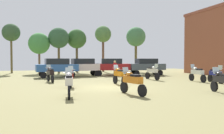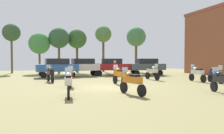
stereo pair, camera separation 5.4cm
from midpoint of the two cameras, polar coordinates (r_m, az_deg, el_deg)
ground_plane at (r=15.57m, az=-1.13°, el=-5.14°), size 44.00×52.00×0.02m
motorcycle_1 at (r=19.64m, az=-15.31°, el=-1.61°), size 0.70×2.08×1.46m
motorcycle_3 at (r=12.25m, az=5.19°, el=-3.62°), size 0.78×2.24×1.47m
motorcycle_4 at (r=20.13m, az=24.84°, el=-1.66°), size 0.65×2.06×1.45m
motorcycle_5 at (r=14.03m, az=26.09°, el=-3.14°), size 0.69×2.13×1.46m
motorcycle_6 at (r=20.61m, az=20.82°, el=-1.46°), size 0.62×2.26×1.48m
motorcycle_7 at (r=11.71m, az=-10.85°, el=-3.89°), size 0.62×2.23×1.48m
motorcycle_8 at (r=15.71m, az=-10.37°, el=-2.47°), size 0.62×2.07×1.45m
motorcycle_9 at (r=21.47m, az=10.26°, el=-1.21°), size 0.64×2.22×1.51m
motorcycle_10 at (r=16.99m, az=1.91°, el=-2.03°), size 0.62×2.18×1.49m
car_1 at (r=27.41m, az=8.78°, el=0.38°), size 4.42×2.10×2.00m
car_2 at (r=24.57m, az=-13.68°, el=0.17°), size 4.45×2.21×2.00m
car_3 at (r=26.69m, az=-0.05°, el=0.36°), size 4.58×2.64×2.00m
car_4 at (r=25.99m, az=-7.32°, el=0.30°), size 4.47×2.26×2.00m
person_1 at (r=21.48m, az=0.81°, el=-0.34°), size 0.45×0.45×1.80m
tree_2 at (r=34.04m, az=-8.82°, el=6.96°), size 2.85×2.85×6.38m
tree_3 at (r=32.71m, az=-13.26°, el=7.09°), size 2.89×2.89×6.36m
tree_5 at (r=35.60m, az=6.18°, el=7.51°), size 3.02×3.02×6.94m
tree_6 at (r=34.16m, az=-24.08°, el=7.85°), size 2.40×2.40×6.80m
tree_7 at (r=32.68m, az=-17.87°, el=5.65°), size 2.91×2.91×5.55m
tree_9 at (r=35.10m, az=-2.18°, el=8.13°), size 2.52×2.52×7.07m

